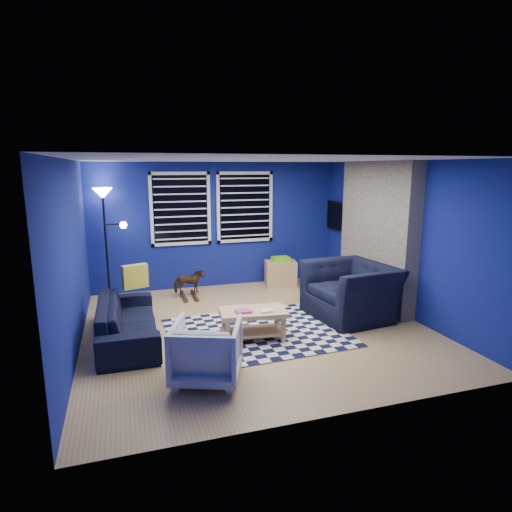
{
  "coord_description": "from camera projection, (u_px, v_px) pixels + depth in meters",
  "views": [
    {
      "loc": [
        -1.86,
        -5.88,
        2.39
      ],
      "look_at": [
        0.1,
        0.3,
        1.05
      ],
      "focal_mm": 30.0,
      "sensor_mm": 36.0,
      "label": 1
    }
  ],
  "objects": [
    {
      "name": "window_left",
      "position": [
        181.0,
        209.0,
        8.28
      ],
      "size": [
        1.17,
        0.06,
        1.42
      ],
      "color": "black",
      "rests_on": "wall_back"
    },
    {
      "name": "armchair_bent",
      "position": [
        207.0,
        351.0,
        4.84
      ],
      "size": [
        0.98,
        0.99,
        0.7
      ],
      "primitive_type": "imported",
      "rotation": [
        0.0,
        0.0,
        2.77
      ],
      "color": "gray",
      "rests_on": "floor"
    },
    {
      "name": "wall_left",
      "position": [
        72.0,
        257.0,
        5.53
      ],
      "size": [
        0.0,
        5.0,
        5.0
      ],
      "primitive_type": "plane",
      "rotation": [
        1.57,
        0.0,
        1.57
      ],
      "color": "navy",
      "rests_on": "floor"
    },
    {
      "name": "floor",
      "position": [
        256.0,
        327.0,
        6.53
      ],
      "size": [
        5.0,
        5.0,
        0.0
      ],
      "primitive_type": "plane",
      "color": "tan",
      "rests_on": "ground"
    },
    {
      "name": "wall_back",
      "position": [
        218.0,
        225.0,
        8.6
      ],
      "size": [
        5.0,
        0.0,
        5.0
      ],
      "primitive_type": "plane",
      "rotation": [
        1.57,
        0.0,
        0.0
      ],
      "color": "navy",
      "rests_on": "floor"
    },
    {
      "name": "rocking_horse",
      "position": [
        189.0,
        282.0,
        7.93
      ],
      "size": [
        0.28,
        0.56,
        0.47
      ],
      "primitive_type": "imported",
      "rotation": [
        0.0,
        0.0,
        1.52
      ],
      "color": "#422215",
      "rests_on": "floor"
    },
    {
      "name": "wall_right",
      "position": [
        401.0,
        238.0,
        7.01
      ],
      "size": [
        0.0,
        5.0,
        5.0
      ],
      "primitive_type": "plane",
      "rotation": [
        1.57,
        0.0,
        -1.57
      ],
      "color": "navy",
      "rests_on": "floor"
    },
    {
      "name": "sofa",
      "position": [
        128.0,
        321.0,
        5.98
      ],
      "size": [
        1.99,
        0.79,
        0.58
      ],
      "primitive_type": "imported",
      "rotation": [
        0.0,
        0.0,
        1.56
      ],
      "color": "black",
      "rests_on": "floor"
    },
    {
      "name": "throw_pillow",
      "position": [
        135.0,
        276.0,
        6.51
      ],
      "size": [
        0.4,
        0.23,
        0.36
      ],
      "primitive_type": "cube",
      "rotation": [
        0.0,
        0.0,
        0.31
      ],
      "color": "gold",
      "rests_on": "sofa"
    },
    {
      "name": "cabinet",
      "position": [
        281.0,
        273.0,
        8.78
      ],
      "size": [
        0.68,
        0.52,
        0.6
      ],
      "rotation": [
        0.0,
        0.0,
        -0.19
      ],
      "color": "tan",
      "rests_on": "floor"
    },
    {
      "name": "ceiling",
      "position": [
        256.0,
        160.0,
        6.02
      ],
      "size": [
        5.0,
        5.0,
        0.0
      ],
      "primitive_type": "plane",
      "rotation": [
        3.14,
        0.0,
        0.0
      ],
      "color": "white",
      "rests_on": "wall_back"
    },
    {
      "name": "rug",
      "position": [
        256.0,
        332.0,
        6.3
      ],
      "size": [
        2.58,
        2.11,
        0.02
      ],
      "primitive_type": "cube",
      "rotation": [
        0.0,
        0.0,
        0.04
      ],
      "color": "black",
      "rests_on": "floor"
    },
    {
      "name": "coffee_table",
      "position": [
        253.0,
        318.0,
        5.99
      ],
      "size": [
        0.98,
        0.64,
        0.46
      ],
      "rotation": [
        0.0,
        0.0,
        -0.12
      ],
      "color": "tan",
      "rests_on": "rug"
    },
    {
      "name": "armchair_big",
      "position": [
        350.0,
        291.0,
        6.9
      ],
      "size": [
        1.46,
        1.31,
        0.87
      ],
      "primitive_type": "imported",
      "rotation": [
        0.0,
        0.0,
        -1.46
      ],
      "color": "black",
      "rests_on": "floor"
    },
    {
      "name": "tv",
      "position": [
        339.0,
        216.0,
        8.83
      ],
      "size": [
        0.07,
        1.0,
        0.58
      ],
      "color": "black",
      "rests_on": "wall_right"
    },
    {
      "name": "fireplace",
      "position": [
        376.0,
        237.0,
        7.45
      ],
      "size": [
        0.65,
        2.0,
        2.5
      ],
      "color": "gray",
      "rests_on": "floor"
    },
    {
      "name": "floor_lamp",
      "position": [
        105.0,
        209.0,
        7.65
      ],
      "size": [
        0.55,
        0.34,
        2.04
      ],
      "color": "black",
      "rests_on": "floor"
    },
    {
      "name": "window_right",
      "position": [
        245.0,
        207.0,
        8.66
      ],
      "size": [
        1.17,
        0.06,
        1.42
      ],
      "color": "black",
      "rests_on": "wall_back"
    }
  ]
}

